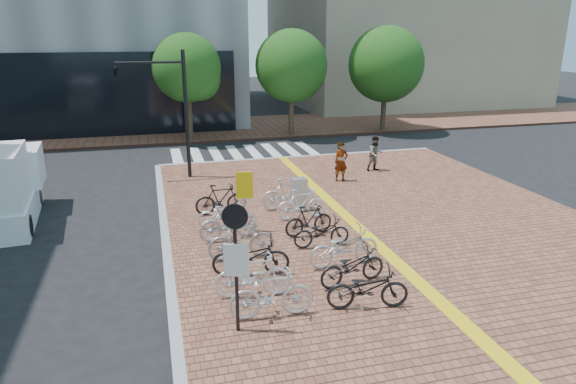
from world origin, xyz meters
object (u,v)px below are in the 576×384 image
object	(u,v)px
bike_5	(225,214)
bike_9	(344,247)
notice_sign	(236,253)
bike_12	(302,204)
pedestrian_b	(376,154)
yellow_sign	(244,190)
pedestrian_a	(341,162)
bike_1	(253,275)
bike_10	(322,232)
bike_11	(309,220)
bike_4	(229,222)
utility_box	(299,194)
bike_8	(353,266)
bike_3	(241,240)
bike_6	(221,199)
bike_13	(288,194)
bike_7	(368,288)
traffic_light_pole	(154,92)
bike_0	(271,294)

from	to	relation	value
bike_5	bike_9	bearing A→B (deg)	-136.28
notice_sign	bike_5	bearing A→B (deg)	84.11
bike_12	pedestrian_b	size ratio (longest dim) A/B	1.12
yellow_sign	pedestrian_a	bearing A→B (deg)	42.82
pedestrian_a	notice_sign	size ratio (longest dim) A/B	0.58
bike_1	yellow_sign	xyz separation A→B (m)	(0.57, 4.14, 0.78)
bike_9	bike_12	xyz separation A→B (m)	(-0.08, 3.68, -0.00)
bike_10	pedestrian_a	xyz separation A→B (m)	(2.96, 6.28, 0.38)
bike_5	bike_11	xyz separation A→B (m)	(2.38, -1.24, 0.02)
bike_1	bike_11	bearing A→B (deg)	-29.47
bike_4	utility_box	size ratio (longest dim) A/B	1.62
bike_8	bike_3	bearing A→B (deg)	36.90
bike_6	notice_sign	world-z (taller)	notice_sign
bike_8	notice_sign	bearing A→B (deg)	102.96
bike_3	bike_5	distance (m)	2.42
bike_5	bike_13	distance (m)	2.68
bike_7	yellow_sign	distance (m)	5.68
bike_3	bike_12	bearing A→B (deg)	-45.02
utility_box	traffic_light_pole	xyz separation A→B (m)	(-4.56, 5.28, 3.08)
bike_1	bike_0	bearing A→B (deg)	-162.57
bike_11	bike_13	world-z (taller)	bike_13
bike_5	bike_6	size ratio (longest dim) A/B	0.99
bike_3	bike_13	distance (m)	4.29
notice_sign	traffic_light_pole	world-z (taller)	traffic_light_pole
bike_3	bike_8	world-z (taller)	bike_3
bike_13	bike_5	bearing A→B (deg)	119.10
utility_box	bike_0	bearing A→B (deg)	-110.97
bike_1	bike_11	distance (m)	4.11
bike_7	bike_10	xyz separation A→B (m)	(0.11, 3.56, -0.05)
bike_8	pedestrian_b	distance (m)	11.05
utility_box	traffic_light_pole	bearing A→B (deg)	130.78
bike_9	traffic_light_pole	xyz separation A→B (m)	(-4.46, 9.90, 3.12)
bike_7	bike_3	bearing A→B (deg)	44.47
bike_5	notice_sign	size ratio (longest dim) A/B	0.62
bike_1	bike_3	distance (m)	2.16
bike_10	bike_8	bearing A→B (deg)	179.85
bike_1	bike_5	world-z (taller)	bike_1
bike_4	bike_6	size ratio (longest dim) A/B	1.04
bike_7	traffic_light_pole	distance (m)	13.22
bike_6	utility_box	size ratio (longest dim) A/B	1.56
bike_3	bike_12	xyz separation A→B (m)	(2.48, 2.59, -0.03)
bike_0	bike_7	world-z (taller)	bike_0
pedestrian_b	yellow_sign	xyz separation A→B (m)	(-6.95, -5.68, 0.55)
bike_5	bike_7	bearing A→B (deg)	-151.01
bike_1	bike_4	xyz separation A→B (m)	(-0.02, 3.61, -0.00)
bike_12	bike_13	size ratio (longest dim) A/B	0.93
bike_3	pedestrian_a	distance (m)	8.42
bike_0	bike_7	size ratio (longest dim) A/B	1.01
bike_7	bike_10	distance (m)	3.57
bike_4	traffic_light_pole	world-z (taller)	traffic_light_pole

